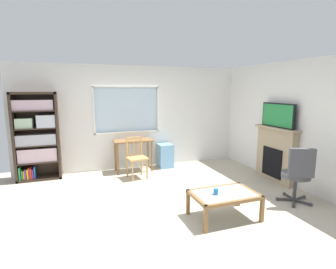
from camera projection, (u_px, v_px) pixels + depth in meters
name	position (u px, v px, depth m)	size (l,w,h in m)	color
ground	(164.00, 205.00, 4.55)	(6.49, 5.79, 0.02)	#B2A893
wall_back_with_window	(133.00, 118.00, 6.58)	(5.49, 0.15, 2.51)	silver
wall_right	(297.00, 124.00, 5.27)	(0.12, 4.99, 2.51)	silver
bookshelf	(37.00, 136.00, 5.68)	(0.90, 0.38, 1.89)	#38281E
desk_under_window	(133.00, 145.00, 6.33)	(0.92, 0.44, 0.76)	brown
wooden_chair	(136.00, 157.00, 5.86)	(0.48, 0.46, 0.90)	tan
plastic_drawer_unit	(165.00, 155.00, 6.70)	(0.35, 0.40, 0.59)	#72ADDB
fireplace	(276.00, 154.00, 5.66)	(0.26, 1.12, 1.16)	tan
tv	(278.00, 115.00, 5.51)	(0.06, 0.90, 0.50)	black
office_chair	(298.00, 172.00, 4.49)	(0.60, 0.62, 1.00)	#4C4C51
coffee_table	(224.00, 196.00, 4.01)	(0.98, 0.65, 0.40)	#8C9E99
sippy_cup	(216.00, 191.00, 3.95)	(0.07, 0.07, 0.09)	#337FD6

